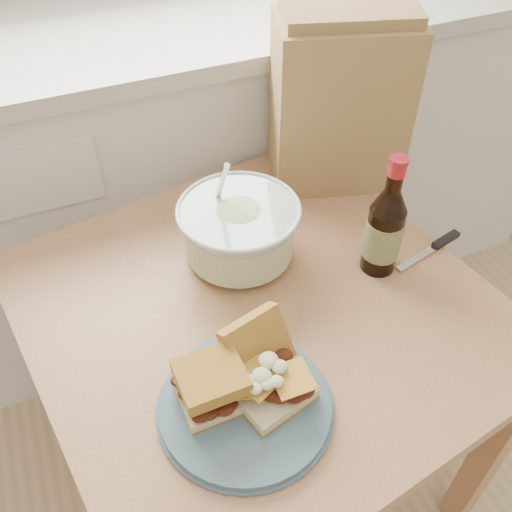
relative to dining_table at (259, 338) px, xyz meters
name	(u,v)px	position (x,y,z in m)	size (l,w,h in m)	color
cabinet_run	(170,170)	(0.03, 0.76, -0.11)	(2.50, 0.64, 0.94)	white
dining_table	(259,338)	(0.00, 0.00, 0.00)	(0.94, 0.94, 0.68)	tan
plate	(245,405)	(-0.11, -0.19, 0.11)	(0.28, 0.28, 0.02)	#486475
sandwich_left	(212,385)	(-0.15, -0.17, 0.16)	(0.10, 0.09, 0.08)	beige
sandwich_right	(266,371)	(-0.06, -0.17, 0.15)	(0.14, 0.18, 0.10)	beige
coleslaw_bowl	(239,233)	(0.01, 0.14, 0.16)	(0.24, 0.24, 0.24)	silver
beer_bottle	(384,229)	(0.26, 0.00, 0.20)	(0.07, 0.07, 0.26)	black
knife	(439,244)	(0.40, 0.00, 0.11)	(0.18, 0.06, 0.01)	silver
paper_bag	(339,103)	(0.32, 0.32, 0.28)	(0.28, 0.18, 0.37)	#A58050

